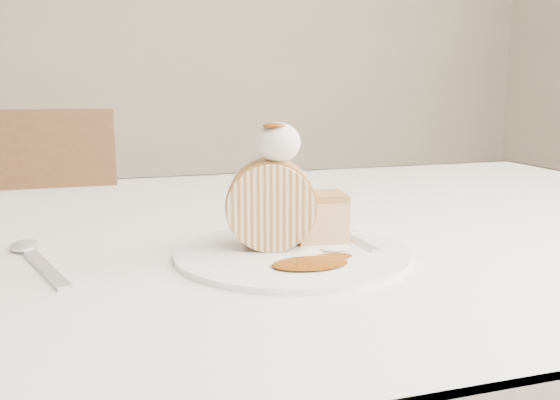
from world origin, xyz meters
name	(u,v)px	position (x,y,z in m)	size (l,w,h in m)	color
table	(271,293)	(0.00, 0.20, 0.66)	(1.40, 0.90, 0.75)	silver
chair_far	(7,309)	(-0.37, 0.70, 0.50)	(0.42, 0.42, 0.88)	brown
plate	(292,254)	(-0.02, 0.05, 0.75)	(0.24, 0.24, 0.01)	white
roulade_slice	(271,205)	(-0.04, 0.07, 0.80)	(0.09, 0.09, 0.05)	beige
cake_chunk	(320,220)	(0.02, 0.09, 0.78)	(0.05, 0.05, 0.04)	#A2693D
whipped_cream	(278,142)	(-0.03, 0.07, 0.87)	(0.05, 0.05, 0.04)	silver
caramel_drizzle	(274,120)	(-0.04, 0.06, 0.89)	(0.02, 0.02, 0.01)	#652C04
caramel_pool	(310,263)	(-0.02, 0.00, 0.76)	(0.07, 0.05, 0.00)	#652C04
fork	(354,239)	(0.05, 0.07, 0.76)	(0.02, 0.14, 0.00)	silver
spoon	(46,269)	(-0.26, 0.08, 0.75)	(0.03, 0.17, 0.00)	silver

